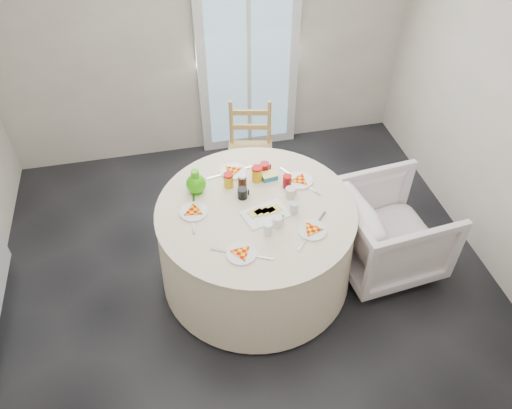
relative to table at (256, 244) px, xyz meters
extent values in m
plane|color=black|center=(-0.08, -0.13, -0.38)|extent=(4.00, 4.00, 0.00)
cube|color=#BCB5A3|center=(-0.08, 1.87, 0.93)|extent=(4.00, 0.02, 2.60)
cube|color=silver|center=(0.32, 1.82, 0.68)|extent=(1.00, 0.08, 2.10)
cylinder|color=beige|center=(0.00, 0.00, 0.00)|extent=(1.53, 1.53, 0.77)
imported|color=silver|center=(1.08, -0.09, 0.02)|extent=(0.82, 0.87, 0.82)
cube|color=#186FA0|center=(0.17, 0.31, 0.41)|extent=(0.13, 0.10, 0.05)
camera|label=1|loc=(-0.57, -2.57, 2.91)|focal=35.00mm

